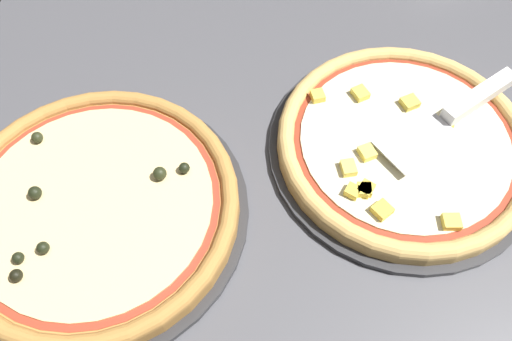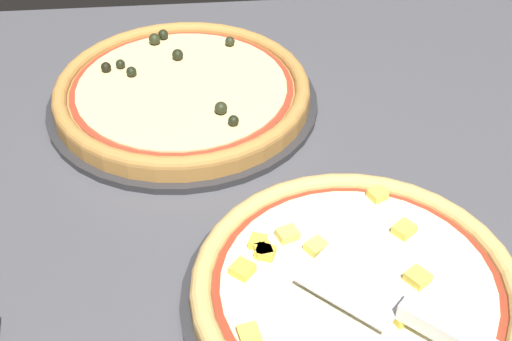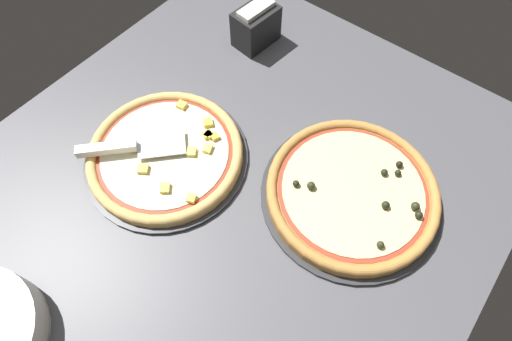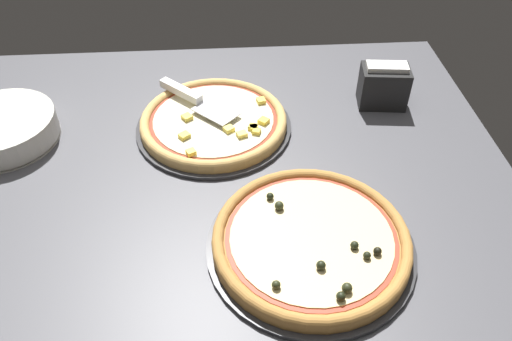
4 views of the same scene
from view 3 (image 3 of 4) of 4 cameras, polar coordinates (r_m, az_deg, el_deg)
name	(u,v)px [view 3 (image 3 of 4)]	position (r cm, az deg, el deg)	size (l,w,h in cm)	color
ground_plane	(207,212)	(89.16, -7.01, -5.88)	(140.39, 110.83, 3.60)	#4C4C51
pizza_pan_front	(167,158)	(94.69, -12.63, 1.80)	(37.67, 37.67, 1.00)	#2D2D30
pizza_front	(165,153)	(93.16, -12.82, 2.40)	(35.41, 35.41, 3.06)	#DBAD60
pizza_pan_back	(350,195)	(90.06, 13.31, -3.49)	(39.41, 39.41, 1.00)	#2D2D30
pizza_back	(352,191)	(88.19, 13.60, -2.87)	(37.05, 37.05, 4.30)	#B77F3D
serving_spatula	(119,147)	(93.79, -18.97, 3.13)	(20.38, 19.64, 2.00)	silver
napkin_holder	(256,26)	(114.34, -0.01, 19.97)	(12.66, 9.19, 11.48)	black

